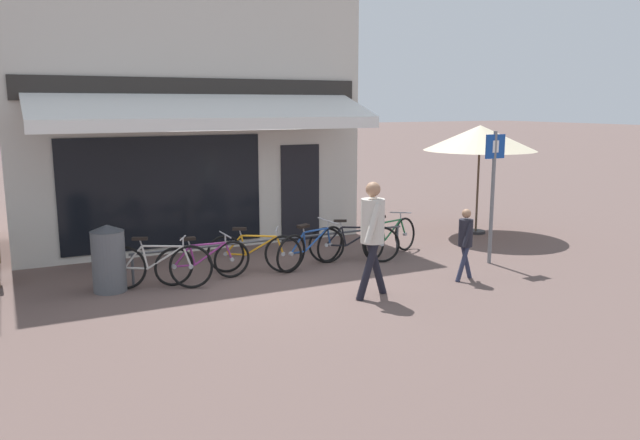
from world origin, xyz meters
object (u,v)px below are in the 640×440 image
object	(u,v)px
parking_sign	(493,184)
cafe_parasol	(480,138)
pedestrian_child	(466,237)
litter_bin	(109,258)
bicycle_silver	(157,266)
bicycle_green	(389,237)
bicycle_black	(354,243)
bicycle_purple	(203,261)
bicycle_blue	(311,247)
pedestrian_adult	(372,226)
bicycle_orange	(254,252)

from	to	relation	value
parking_sign	cafe_parasol	xyz separation A→B (m)	(1.64, 2.30, 0.68)
pedestrian_child	litter_bin	world-z (taller)	pedestrian_child
bicycle_silver	parking_sign	distance (m)	6.17
bicycle_green	parking_sign	size ratio (longest dim) A/B	0.67
bicycle_black	litter_bin	world-z (taller)	litter_bin
bicycle_purple	parking_sign	distance (m)	5.44
bicycle_blue	bicycle_purple	bearing A→B (deg)	159.71
bicycle_blue	bicycle_black	xyz separation A→B (m)	(0.90, -0.00, -0.01)
bicycle_green	pedestrian_adult	size ratio (longest dim) A/B	0.91
bicycle_silver	bicycle_purple	world-z (taller)	bicycle_silver
litter_bin	cafe_parasol	bearing A→B (deg)	6.50
bicycle_purple	litter_bin	bearing A→B (deg)	171.65
bicycle_blue	litter_bin	size ratio (longest dim) A/B	1.55
bicycle_black	bicycle_green	world-z (taller)	bicycle_black
bicycle_silver	parking_sign	world-z (taller)	parking_sign
pedestrian_adult	pedestrian_child	bearing A→B (deg)	9.04
bicycle_black	pedestrian_child	size ratio (longest dim) A/B	1.33
bicycle_orange	bicycle_green	world-z (taller)	bicycle_green
bicycle_black	pedestrian_adult	xyz separation A→B (m)	(-0.83, -2.00, 0.75)
bicycle_orange	bicycle_blue	xyz separation A→B (m)	(1.05, -0.17, 0.02)
bicycle_green	pedestrian_adult	world-z (taller)	pedestrian_adult
bicycle_silver	cafe_parasol	world-z (taller)	cafe_parasol
bicycle_orange	pedestrian_adult	xyz separation A→B (m)	(1.12, -2.17, 0.75)
pedestrian_child	cafe_parasol	size ratio (longest dim) A/B	0.49
litter_bin	cafe_parasol	world-z (taller)	cafe_parasol
bicycle_purple	parking_sign	bearing A→B (deg)	-15.43
litter_bin	pedestrian_adult	bearing A→B (deg)	-30.64
pedestrian_adult	pedestrian_child	xyz separation A→B (m)	(1.90, 0.09, -0.36)
bicycle_green	litter_bin	bearing A→B (deg)	159.61
bicycle_green	litter_bin	world-z (taller)	litter_bin
cafe_parasol	bicycle_silver	bearing A→B (deg)	-171.38
bicycle_green	bicycle_silver	bearing A→B (deg)	162.25
bicycle_green	bicycle_blue	bearing A→B (deg)	164.97
bicycle_black	cafe_parasol	bearing A→B (deg)	39.48
bicycle_blue	bicycle_green	world-z (taller)	bicycle_blue
bicycle_orange	pedestrian_child	world-z (taller)	pedestrian_child
bicycle_purple	bicycle_silver	bearing A→B (deg)	-178.70
pedestrian_child	parking_sign	bearing A→B (deg)	34.86
parking_sign	cafe_parasol	world-z (taller)	cafe_parasol
bicycle_purple	bicycle_black	size ratio (longest dim) A/B	1.01
bicycle_silver	parking_sign	xyz separation A→B (m)	(5.96, -1.14, 1.13)
bicycle_silver	bicycle_blue	xyz separation A→B (m)	(2.80, 0.07, -0.00)
bicycle_silver	pedestrian_adult	bearing A→B (deg)	-10.72
bicycle_purple	cafe_parasol	xyz separation A→B (m)	(6.83, 1.10, 1.84)
bicycle_black	bicycle_purple	bearing A→B (deg)	-155.59
bicycle_purple	bicycle_orange	size ratio (longest dim) A/B	1.08
bicycle_black	pedestrian_child	xyz separation A→B (m)	(1.07, -1.90, 0.39)
bicycle_black	litter_bin	bearing A→B (deg)	-157.73
cafe_parasol	litter_bin	bearing A→B (deg)	-173.50
bicycle_blue	bicycle_black	distance (m)	0.90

